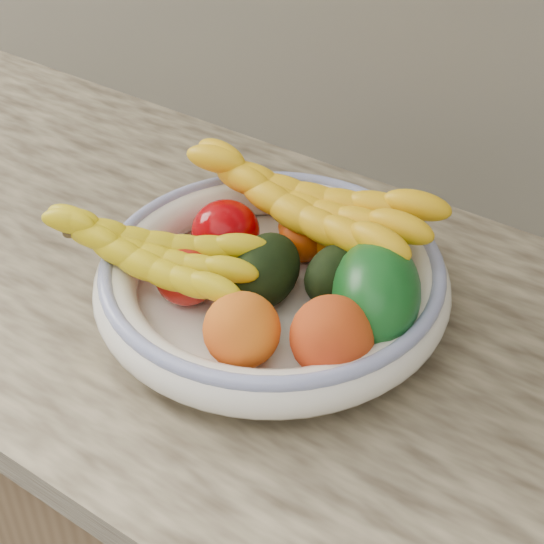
% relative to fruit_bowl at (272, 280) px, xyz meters
% --- Properties ---
extents(kitchen_counter, '(2.44, 0.66, 1.40)m').
position_rel_fruit_bowl_xyz_m(kitchen_counter, '(0.00, 0.03, -0.48)').
color(kitchen_counter, brown).
rests_on(kitchen_counter, ground).
extents(fruit_bowl, '(0.39, 0.39, 0.08)m').
position_rel_fruit_bowl_xyz_m(fruit_bowl, '(0.00, 0.00, 0.00)').
color(fruit_bowl, white).
rests_on(fruit_bowl, kitchen_counter).
extents(clementine_back_left, '(0.06, 0.06, 0.05)m').
position_rel_fruit_bowl_xyz_m(clementine_back_left, '(-0.03, 0.10, 0.01)').
color(clementine_back_left, '#EE5D05').
rests_on(clementine_back_left, fruit_bowl).
extents(clementine_back_right, '(0.06, 0.06, 0.05)m').
position_rel_fruit_bowl_xyz_m(clementine_back_right, '(0.02, 0.09, 0.01)').
color(clementine_back_right, orange).
rests_on(clementine_back_right, fruit_bowl).
extents(clementine_back_mid, '(0.06, 0.06, 0.05)m').
position_rel_fruit_bowl_xyz_m(clementine_back_mid, '(-0.01, 0.08, 0.01)').
color(clementine_back_mid, '#DB4804').
rests_on(clementine_back_mid, fruit_bowl).
extents(tomato_left, '(0.08, 0.08, 0.07)m').
position_rel_fruit_bowl_xyz_m(tomato_left, '(-0.09, 0.03, 0.01)').
color(tomato_left, '#A50005').
rests_on(tomato_left, fruit_bowl).
extents(tomato_near_left, '(0.09, 0.09, 0.06)m').
position_rel_fruit_bowl_xyz_m(tomato_near_left, '(-0.07, -0.06, 0.01)').
color(tomato_near_left, '#AB150F').
rests_on(tomato_near_left, fruit_bowl).
extents(avocado_center, '(0.10, 0.12, 0.07)m').
position_rel_fruit_bowl_xyz_m(avocado_center, '(-0.00, -0.01, 0.02)').
color(avocado_center, black).
rests_on(avocado_center, fruit_bowl).
extents(avocado_right, '(0.07, 0.10, 0.06)m').
position_rel_fruit_bowl_xyz_m(avocado_right, '(0.06, 0.03, 0.02)').
color(avocado_right, black).
rests_on(avocado_right, fruit_bowl).
extents(green_mango, '(0.17, 0.18, 0.12)m').
position_rel_fruit_bowl_xyz_m(green_mango, '(0.12, 0.02, 0.03)').
color(green_mango, '#0E4A17').
rests_on(green_mango, fruit_bowl).
extents(peach_front, '(0.10, 0.10, 0.08)m').
position_rel_fruit_bowl_xyz_m(peach_front, '(0.03, -0.10, 0.02)').
color(peach_front, orange).
rests_on(peach_front, fruit_bowl).
extents(peach_right, '(0.10, 0.10, 0.08)m').
position_rel_fruit_bowl_xyz_m(peach_right, '(0.11, -0.06, 0.02)').
color(peach_right, orange).
rests_on(peach_right, fruit_bowl).
extents(banana_bunch_back, '(0.34, 0.12, 0.10)m').
position_rel_fruit_bowl_xyz_m(banana_bunch_back, '(-0.02, 0.09, 0.04)').
color(banana_bunch_back, yellow).
rests_on(banana_bunch_back, fruit_bowl).
extents(banana_bunch_front, '(0.28, 0.17, 0.07)m').
position_rel_fruit_bowl_xyz_m(banana_bunch_front, '(-0.11, -0.08, 0.03)').
color(banana_bunch_front, yellow).
rests_on(banana_bunch_front, fruit_bowl).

